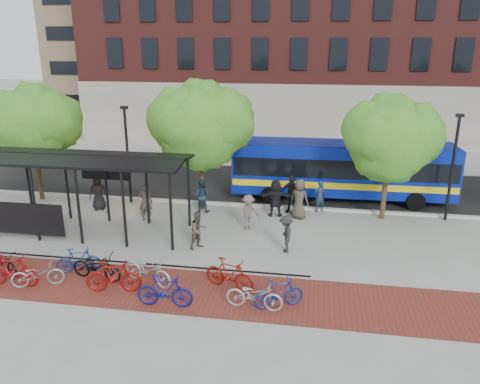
% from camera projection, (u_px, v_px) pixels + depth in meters
% --- Properties ---
extents(ground, '(160.00, 160.00, 0.00)m').
position_uv_depth(ground, '(251.00, 237.00, 20.64)').
color(ground, '#9E9E99').
rests_on(ground, ground).
extents(asphalt_street, '(160.00, 8.00, 0.01)m').
position_uv_depth(asphalt_street, '(269.00, 185.00, 28.15)').
color(asphalt_street, black).
rests_on(asphalt_street, ground).
extents(curb, '(160.00, 0.25, 0.12)m').
position_uv_depth(curb, '(261.00, 206.00, 24.38)').
color(curb, '#B7B7B2').
rests_on(curb, ground).
extents(brick_strip, '(24.00, 3.00, 0.01)m').
position_uv_depth(brick_strip, '(174.00, 290.00, 16.26)').
color(brick_strip, maroon).
rests_on(brick_strip, ground).
extents(bike_rack_rail, '(12.00, 0.05, 0.95)m').
position_uv_depth(bike_rack_rail, '(147.00, 275.00, 17.31)').
color(bike_rack_rail, black).
rests_on(bike_rack_rail, ground).
extents(building_brick, '(55.00, 14.00, 20.00)m').
position_uv_depth(building_brick, '(408.00, 20.00, 40.42)').
color(building_brick, '#5D2420').
rests_on(building_brick, ground).
extents(bus_shelter, '(10.60, 3.07, 3.60)m').
position_uv_depth(bus_shelter, '(66.00, 166.00, 20.53)').
color(bus_shelter, black).
rests_on(bus_shelter, ground).
extents(tree_a, '(4.90, 4.00, 6.18)m').
position_uv_depth(tree_a, '(34.00, 122.00, 24.33)').
color(tree_a, '#382619').
rests_on(tree_a, ground).
extents(tree_b, '(5.15, 4.20, 6.47)m').
position_uv_depth(tree_b, '(202.00, 122.00, 22.86)').
color(tree_b, '#382619').
rests_on(tree_b, ground).
extents(tree_c, '(4.66, 3.80, 5.92)m').
position_uv_depth(tree_c, '(392.00, 136.00, 21.60)').
color(tree_c, '#382619').
rests_on(tree_c, ground).
extents(lamp_post_left, '(0.35, 0.20, 5.12)m').
position_uv_depth(lamp_post_left, '(127.00, 152.00, 24.26)').
color(lamp_post_left, black).
rests_on(lamp_post_left, ground).
extents(lamp_post_right, '(0.35, 0.20, 5.12)m').
position_uv_depth(lamp_post_right, '(453.00, 165.00, 21.78)').
color(lamp_post_right, black).
rests_on(lamp_post_right, ground).
extents(bus, '(11.64, 2.93, 3.13)m').
position_uv_depth(bus, '(342.00, 167.00, 25.06)').
color(bus, '#081B94').
rests_on(bus, ground).
extents(bike_0, '(1.75, 1.22, 0.87)m').
position_uv_depth(bike_0, '(3.00, 262.00, 17.34)').
color(bike_0, black).
rests_on(bike_0, ground).
extents(bike_1, '(1.99, 0.61, 1.19)m').
position_uv_depth(bike_1, '(11.00, 270.00, 16.36)').
color(bike_1, maroon).
rests_on(bike_1, ground).
extents(bike_2, '(1.89, 1.26, 0.94)m').
position_uv_depth(bike_2, '(38.00, 274.00, 16.39)').
color(bike_2, gray).
rests_on(bike_2, ground).
extents(bike_3, '(1.70, 0.98, 0.99)m').
position_uv_depth(bike_3, '(78.00, 260.00, 17.35)').
color(bike_3, navy).
rests_on(bike_3, ground).
extents(bike_4, '(2.06, 0.99, 1.04)m').
position_uv_depth(bike_4, '(97.00, 266.00, 16.83)').
color(bike_4, black).
rests_on(bike_4, ground).
extents(bike_5, '(1.98, 0.84, 1.15)m').
position_uv_depth(bike_5, '(113.00, 277.00, 15.98)').
color(bike_5, maroon).
rests_on(bike_5, ground).
extents(bike_6, '(2.19, 1.42, 1.09)m').
position_uv_depth(bike_6, '(148.00, 270.00, 16.53)').
color(bike_6, '#B2B2B4').
rests_on(bike_6, ground).
extents(bike_7, '(1.88, 0.60, 1.12)m').
position_uv_depth(bike_7, '(165.00, 291.00, 15.09)').
color(bike_7, navy).
rests_on(bike_7, ground).
extents(bike_9, '(1.95, 1.13, 1.13)m').
position_uv_depth(bike_9, '(230.00, 274.00, 16.17)').
color(bike_9, maroon).
rests_on(bike_9, ground).
extents(bike_10, '(1.93, 0.82, 0.98)m').
position_uv_depth(bike_10, '(254.00, 295.00, 14.99)').
color(bike_10, '#ADADB0').
rests_on(bike_10, ground).
extents(bike_11, '(1.74, 1.12, 1.02)m').
position_uv_depth(bike_11, '(279.00, 293.00, 15.06)').
color(bike_11, navy).
rests_on(bike_11, ground).
extents(pedestrian_0, '(1.04, 0.83, 1.84)m').
position_uv_depth(pedestrian_0, '(98.00, 192.00, 23.78)').
color(pedestrian_0, black).
rests_on(pedestrian_0, ground).
extents(pedestrian_1, '(0.69, 0.47, 1.86)m').
position_uv_depth(pedestrian_1, '(146.00, 202.00, 22.29)').
color(pedestrian_1, '#473F39').
rests_on(pedestrian_1, ground).
extents(pedestrian_2, '(0.84, 0.66, 1.70)m').
position_uv_depth(pedestrian_2, '(202.00, 196.00, 23.48)').
color(pedestrian_2, '#1C2E42').
rests_on(pedestrian_2, ground).
extents(pedestrian_3, '(1.24, 1.06, 1.67)m').
position_uv_depth(pedestrian_3, '(248.00, 212.00, 21.21)').
color(pedestrian_3, brown).
rests_on(pedestrian_3, ground).
extents(pedestrian_4, '(1.23, 0.92, 1.94)m').
position_uv_depth(pedestrian_4, '(291.00, 194.00, 23.37)').
color(pedestrian_4, black).
rests_on(pedestrian_4, ground).
extents(pedestrian_5, '(1.78, 0.75, 1.87)m').
position_uv_depth(pedestrian_5, '(276.00, 198.00, 22.85)').
color(pedestrian_5, black).
rests_on(pedestrian_5, ground).
extents(pedestrian_6, '(1.14, 0.97, 1.97)m').
position_uv_depth(pedestrian_6, '(299.00, 199.00, 22.55)').
color(pedestrian_6, '#3E3832').
rests_on(pedestrian_6, ground).
extents(pedestrian_7, '(0.71, 0.65, 1.63)m').
position_uv_depth(pedestrian_7, '(320.00, 196.00, 23.50)').
color(pedestrian_7, '#1D2D45').
rests_on(pedestrian_7, ground).
extents(pedestrian_8, '(0.96, 0.99, 1.61)m').
position_uv_depth(pedestrian_8, '(199.00, 230.00, 19.29)').
color(pedestrian_8, '#4D3F39').
rests_on(pedestrian_8, ground).
extents(pedestrian_9, '(0.73, 1.09, 1.56)m').
position_uv_depth(pedestrian_9, '(286.00, 234.00, 18.97)').
color(pedestrian_9, '#242424').
rests_on(pedestrian_9, ground).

